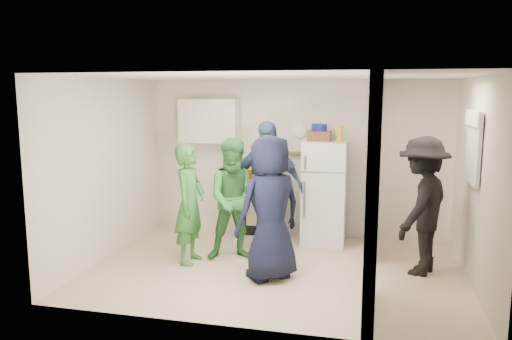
# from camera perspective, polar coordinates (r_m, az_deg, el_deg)

# --- Properties ---
(floor) EXTENTS (4.80, 4.80, 0.00)m
(floor) POSITION_cam_1_polar(r_m,az_deg,el_deg) (6.70, 2.26, -11.25)
(floor) COLOR beige
(floor) RESTS_ON ground
(wall_back) EXTENTS (4.80, 0.00, 4.80)m
(wall_back) POSITION_cam_1_polar(r_m,az_deg,el_deg) (8.04, 4.63, 1.31)
(wall_back) COLOR silver
(wall_back) RESTS_ON floor
(wall_front) EXTENTS (4.80, 0.00, 4.80)m
(wall_front) POSITION_cam_1_polar(r_m,az_deg,el_deg) (4.75, -1.56, -3.98)
(wall_front) COLOR silver
(wall_front) RESTS_ON floor
(wall_left) EXTENTS (0.00, 3.40, 3.40)m
(wall_left) POSITION_cam_1_polar(r_m,az_deg,el_deg) (7.22, -16.71, 0.10)
(wall_left) COLOR silver
(wall_left) RESTS_ON floor
(wall_right) EXTENTS (0.00, 3.40, 3.40)m
(wall_right) POSITION_cam_1_polar(r_m,az_deg,el_deg) (6.39, 23.99, -1.42)
(wall_right) COLOR silver
(wall_right) RESTS_ON floor
(ceiling) EXTENTS (4.80, 4.80, 0.00)m
(ceiling) POSITION_cam_1_polar(r_m,az_deg,el_deg) (6.30, 2.40, 10.63)
(ceiling) COLOR white
(ceiling) RESTS_ON wall_back
(partition_pier_back) EXTENTS (0.12, 1.20, 2.50)m
(partition_pier_back) POSITION_cam_1_polar(r_m,az_deg,el_deg) (7.36, 13.20, 0.39)
(partition_pier_back) COLOR silver
(partition_pier_back) RESTS_ON floor
(partition_pier_front) EXTENTS (0.12, 1.20, 2.50)m
(partition_pier_front) POSITION_cam_1_polar(r_m,az_deg,el_deg) (5.19, 13.12, -3.11)
(partition_pier_front) COLOR silver
(partition_pier_front) RESTS_ON floor
(partition_header) EXTENTS (0.12, 1.00, 0.40)m
(partition_header) POSITION_cam_1_polar(r_m,az_deg,el_deg) (6.18, 13.51, 8.58)
(partition_header) COLOR silver
(partition_header) RESTS_ON partition_pier_back
(stove) EXTENTS (0.74, 0.62, 0.88)m
(stove) POSITION_cam_1_polar(r_m,az_deg,el_deg) (7.96, 0.47, -4.65)
(stove) COLOR white
(stove) RESTS_ON floor
(upper_cabinet) EXTENTS (0.95, 0.34, 0.70)m
(upper_cabinet) POSITION_cam_1_polar(r_m,az_deg,el_deg) (8.14, -5.35, 5.63)
(upper_cabinet) COLOR silver
(upper_cabinet) RESTS_ON wall_back
(fridge) EXTENTS (0.65, 0.63, 1.57)m
(fridge) POSITION_cam_1_polar(r_m,az_deg,el_deg) (7.70, 7.81, -2.58)
(fridge) COLOR white
(fridge) RESTS_ON floor
(wicker_basket) EXTENTS (0.35, 0.25, 0.15)m
(wicker_basket) POSITION_cam_1_polar(r_m,az_deg,el_deg) (7.64, 7.23, 3.87)
(wicker_basket) COLOR brown
(wicker_basket) RESTS_ON fridge
(blue_bowl) EXTENTS (0.24, 0.24, 0.11)m
(blue_bowl) POSITION_cam_1_polar(r_m,az_deg,el_deg) (7.63, 7.25, 4.84)
(blue_bowl) COLOR navy
(blue_bowl) RESTS_ON wicker_basket
(yellow_cup_stack_top) EXTENTS (0.09, 0.09, 0.25)m
(yellow_cup_stack_top) POSITION_cam_1_polar(r_m,az_deg,el_deg) (7.46, 9.57, 4.08)
(yellow_cup_stack_top) COLOR orange
(yellow_cup_stack_top) RESTS_ON fridge
(wall_clock) EXTENTS (0.22, 0.02, 0.22)m
(wall_clock) POSITION_cam_1_polar(r_m,az_deg,el_deg) (7.97, 5.00, 4.49)
(wall_clock) COLOR white
(wall_clock) RESTS_ON wall_back
(spice_shelf) EXTENTS (0.35, 0.08, 0.03)m
(spice_shelf) POSITION_cam_1_polar(r_m,az_deg,el_deg) (7.98, 4.58, 1.97)
(spice_shelf) COLOR olive
(spice_shelf) RESTS_ON wall_back
(nook_window) EXTENTS (0.03, 0.70, 0.80)m
(nook_window) POSITION_cam_1_polar(r_m,az_deg,el_deg) (6.52, 23.72, 2.35)
(nook_window) COLOR black
(nook_window) RESTS_ON wall_right
(nook_window_frame) EXTENTS (0.04, 0.76, 0.86)m
(nook_window_frame) POSITION_cam_1_polar(r_m,az_deg,el_deg) (6.52, 23.59, 2.36)
(nook_window_frame) COLOR white
(nook_window_frame) RESTS_ON wall_right
(nook_valance) EXTENTS (0.04, 0.82, 0.18)m
(nook_valance) POSITION_cam_1_polar(r_m,az_deg,el_deg) (6.49, 23.56, 5.44)
(nook_valance) COLOR white
(nook_valance) RESTS_ON wall_right
(yellow_cup_stack_stove) EXTENTS (0.09, 0.09, 0.25)m
(yellow_cup_stack_stove) POSITION_cam_1_polar(r_m,az_deg,el_deg) (7.67, -0.76, -0.86)
(yellow_cup_stack_stove) COLOR yellow
(yellow_cup_stack_stove) RESTS_ON stove
(red_cup) EXTENTS (0.09, 0.09, 0.12)m
(red_cup) POSITION_cam_1_polar(r_m,az_deg,el_deg) (7.62, 1.76, -1.42)
(red_cup) COLOR red
(red_cup) RESTS_ON stove
(person_green_left) EXTENTS (0.41, 0.61, 1.62)m
(person_green_left) POSITION_cam_1_polar(r_m,az_deg,el_deg) (6.81, -7.57, -3.88)
(person_green_left) COLOR #317B32
(person_green_left) RESTS_ON floor
(person_green_center) EXTENTS (0.99, 0.88, 1.69)m
(person_green_center) POSITION_cam_1_polar(r_m,az_deg,el_deg) (6.88, -2.29, -3.38)
(person_green_center) COLOR #35793B
(person_green_center) RESTS_ON floor
(person_denim) EXTENTS (1.16, 0.60, 1.90)m
(person_denim) POSITION_cam_1_polar(r_m,az_deg,el_deg) (7.33, 1.19, -1.79)
(person_denim) COLOR #334870
(person_denim) RESTS_ON floor
(person_navy) EXTENTS (1.03, 1.02, 1.80)m
(person_navy) POSITION_cam_1_polar(r_m,az_deg,el_deg) (6.13, 1.61, -4.38)
(person_navy) COLOR black
(person_navy) RESTS_ON floor
(person_nook) EXTENTS (1.07, 1.31, 1.77)m
(person_nook) POSITION_cam_1_polar(r_m,az_deg,el_deg) (6.67, 18.46, -3.90)
(person_nook) COLOR black
(person_nook) RESTS_ON floor
(bottle_a) EXTENTS (0.08, 0.08, 0.33)m
(bottle_a) POSITION_cam_1_polar(r_m,az_deg,el_deg) (8.02, -1.29, -0.15)
(bottle_a) COLOR brown
(bottle_a) RESTS_ON stove
(bottle_b) EXTENTS (0.07, 0.07, 0.28)m
(bottle_b) POSITION_cam_1_polar(r_m,az_deg,el_deg) (7.82, -1.07, -0.55)
(bottle_b) COLOR #1A5021
(bottle_b) RESTS_ON stove
(bottle_c) EXTENTS (0.07, 0.07, 0.31)m
(bottle_c) POSITION_cam_1_polar(r_m,az_deg,el_deg) (7.99, 0.24, -0.26)
(bottle_c) COLOR #B6B9C5
(bottle_c) RESTS_ON stove
(bottle_d) EXTENTS (0.07, 0.07, 0.28)m
(bottle_d) POSITION_cam_1_polar(r_m,az_deg,el_deg) (7.80, 0.66, -0.59)
(bottle_d) COLOR #5D2C10
(bottle_d) RESTS_ON stove
(bottle_e) EXTENTS (0.07, 0.07, 0.24)m
(bottle_e) POSITION_cam_1_polar(r_m,az_deg,el_deg) (8.02, 1.44, -0.45)
(bottle_e) COLOR silver
(bottle_e) RESTS_ON stove
(bottle_f) EXTENTS (0.06, 0.06, 0.25)m
(bottle_f) POSITION_cam_1_polar(r_m,az_deg,el_deg) (7.82, 1.77, -0.65)
(bottle_f) COLOR #143716
(bottle_f) RESTS_ON stove
(bottle_g) EXTENTS (0.07, 0.07, 0.30)m
(bottle_g) POSITION_cam_1_polar(r_m,az_deg,el_deg) (7.95, 2.51, -0.33)
(bottle_g) COLOR olive
(bottle_g) RESTS_ON stove
(bottle_h) EXTENTS (0.07, 0.07, 0.25)m
(bottle_h) POSITION_cam_1_polar(r_m,az_deg,el_deg) (7.82, -1.80, -0.67)
(bottle_h) COLOR #B7B9C4
(bottle_h) RESTS_ON stove
(bottle_i) EXTENTS (0.06, 0.06, 0.25)m
(bottle_i) POSITION_cam_1_polar(r_m,az_deg,el_deg) (7.93, 1.07, -0.55)
(bottle_i) COLOR #51200D
(bottle_i) RESTS_ON stove
(bottle_j) EXTENTS (0.08, 0.08, 0.24)m
(bottle_j) POSITION_cam_1_polar(r_m,az_deg,el_deg) (7.69, 2.57, -0.86)
(bottle_j) COLOR #286021
(bottle_j) RESTS_ON stove
(bottle_k) EXTENTS (0.06, 0.06, 0.26)m
(bottle_k) POSITION_cam_1_polar(r_m,az_deg,el_deg) (7.95, -0.88, -0.46)
(bottle_k) COLOR brown
(bottle_k) RESTS_ON stove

